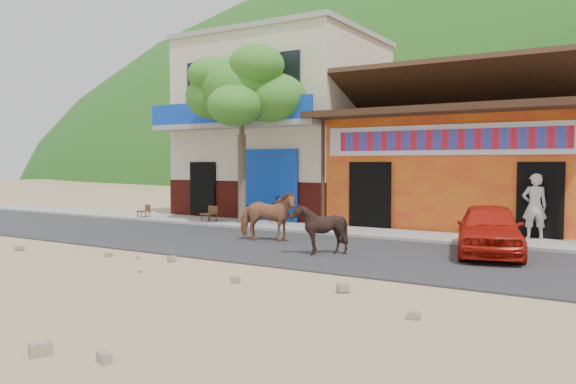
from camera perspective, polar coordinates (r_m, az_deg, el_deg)
name	(u,v)px	position (r m, az deg, el deg)	size (l,w,h in m)	color
ground	(255,266)	(11.94, -3.37, -7.51)	(120.00, 120.00, 0.00)	#9E825B
road	(313,249)	(14.03, 2.53, -5.85)	(60.00, 5.00, 0.04)	#28282B
sidewalk	(369,233)	(17.14, 8.25, -4.13)	(60.00, 2.00, 0.12)	gray
dance_club	(471,174)	(20.18, 18.06, 1.78)	(8.00, 6.00, 3.60)	orange
cafe_building	(285,130)	(23.16, -0.33, 6.28)	(7.00, 6.00, 7.00)	beige
hillside	(573,85)	(80.50, 27.01, 9.68)	(100.00, 40.00, 24.00)	#194C14
tree	(242,135)	(19.16, -4.72, 5.81)	(3.00, 3.00, 6.00)	#2D721E
cow_tan	(267,216)	(15.28, -2.12, -2.47)	(0.74, 1.61, 1.36)	#9A613D
cow_dark	(319,229)	(13.06, 3.18, -3.74)	(0.98, 1.10, 1.21)	black
red_car	(489,229)	(13.86, 19.76, -3.55)	(1.41, 3.51, 1.20)	#B3180C
scooter	(264,209)	(19.21, -2.48, -1.73)	(0.63, 1.80, 0.95)	black
pedestrian	(535,206)	(16.51, 23.77, -1.33)	(0.64, 0.42, 1.77)	silver
cafe_chair_left	(143,206)	(21.89, -14.47, -1.34)	(0.41, 0.41, 0.87)	#522E1B
cafe_chair_right	(209,207)	(20.01, -8.04, -1.52)	(0.46, 0.46, 0.98)	#52301B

